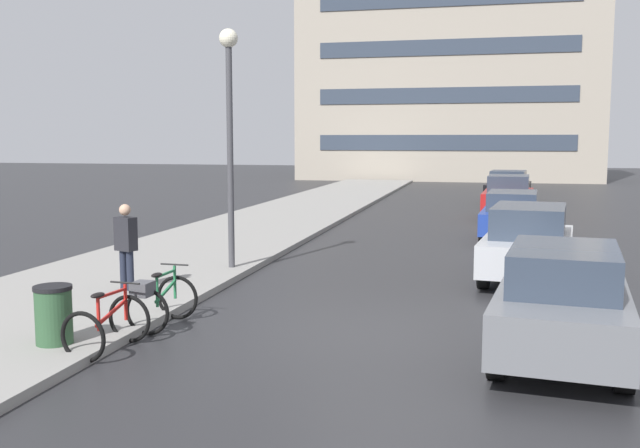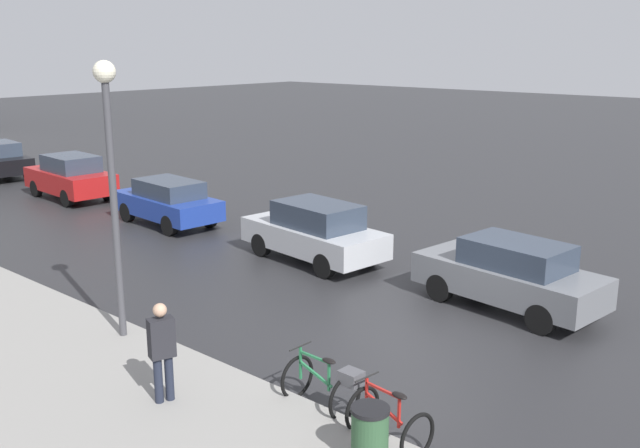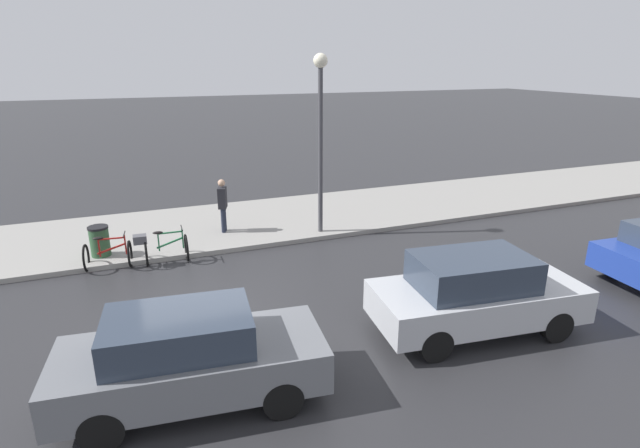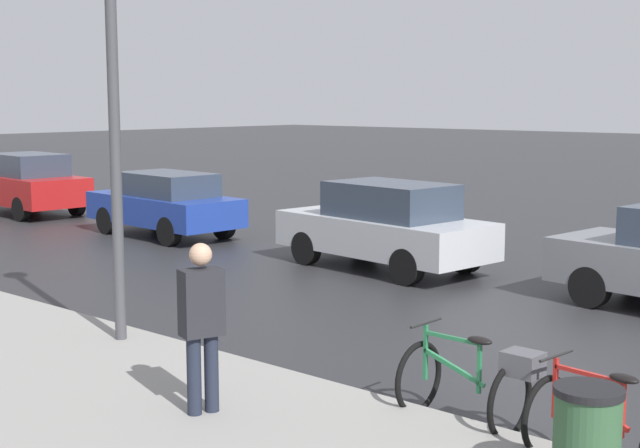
{
  "view_description": "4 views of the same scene",
  "coord_description": "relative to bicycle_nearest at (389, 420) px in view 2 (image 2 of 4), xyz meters",
  "views": [
    {
      "loc": [
        1.56,
        -10.85,
        3.03
      ],
      "look_at": [
        -1.98,
        4.23,
        1.19
      ],
      "focal_mm": 40.0,
      "sensor_mm": 36.0,
      "label": 1
    },
    {
      "loc": [
        -11.36,
        -7.3,
        5.74
      ],
      "look_at": [
        0.55,
        3.12,
        1.71
      ],
      "focal_mm": 40.0,
      "sensor_mm": 36.0,
      "label": 2
    },
    {
      "loc": [
        9.7,
        -1.24,
        5.25
      ],
      "look_at": [
        -0.94,
        3.01,
        1.48
      ],
      "focal_mm": 28.0,
      "sensor_mm": 36.0,
      "label": 3
    },
    {
      "loc": [
        -10.66,
        -4.85,
        3.16
      ],
      "look_at": [
        -0.29,
        4.21,
        1.22
      ],
      "focal_mm": 50.0,
      "sensor_mm": 36.0,
      "label": 4
    }
  ],
  "objects": [
    {
      "name": "ground_plane",
      "position": [
        3.66,
        1.9,
        -0.4
      ],
      "size": [
        140.0,
        140.0,
        0.0
      ],
      "primitive_type": "plane",
      "color": "#28282B"
    },
    {
      "name": "bicycle_nearest",
      "position": [
        0.0,
        0.0,
        0.0
      ],
      "size": [
        0.85,
        1.21,
        0.94
      ],
      "color": "black",
      "rests_on": "ground"
    },
    {
      "name": "bicycle_second",
      "position": [
        0.15,
        1.32,
        0.09
      ],
      "size": [
        0.78,
        1.38,
        0.97
      ],
      "color": "black",
      "rests_on": "ground"
    },
    {
      "name": "car_grey",
      "position": [
        6.29,
        1.27,
        0.4
      ],
      "size": [
        2.16,
        4.33,
        1.58
      ],
      "color": "slate",
      "rests_on": "ground"
    },
    {
      "name": "car_silver",
      "position": [
        6.13,
        6.89,
        0.42
      ],
      "size": [
        2.25,
        4.37,
        1.63
      ],
      "color": "#B2B5BA",
      "rests_on": "ground"
    },
    {
      "name": "car_blue",
      "position": [
        5.99,
        13.13,
        0.37
      ],
      "size": [
        1.98,
        4.13,
        1.48
      ],
      "color": "navy",
      "rests_on": "ground"
    },
    {
      "name": "car_red",
      "position": [
        6.03,
        19.14,
        0.44
      ],
      "size": [
        2.06,
        4.2,
        1.67
      ],
      "color": "#AD1919",
      "rests_on": "ground"
    },
    {
      "name": "pedestrian",
      "position": [
        -1.49,
        3.35,
        0.62
      ],
      "size": [
        0.46,
        0.36,
        1.81
      ],
      "color": "#1E2333",
      "rests_on": "ground"
    },
    {
      "name": "streetlamp",
      "position": [
        -0.39,
        6.16,
        3.27
      ],
      "size": [
        0.42,
        0.42,
        5.45
      ],
      "color": "#424247",
      "rests_on": "ground"
    },
    {
      "name": "trash_bin",
      "position": [
        -0.72,
        -0.2,
        0.09
      ],
      "size": [
        0.54,
        0.54,
        0.98
      ],
      "color": "#2D5133",
      "rests_on": "ground"
    }
  ]
}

